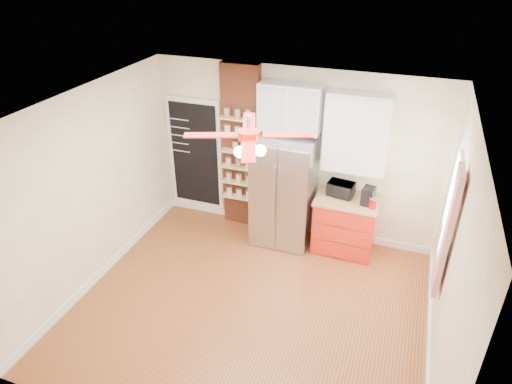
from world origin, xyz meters
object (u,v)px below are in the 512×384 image
(fridge, at_px, (284,191))
(ceiling_fan, at_px, (249,136))
(toaster_oven, at_px, (341,189))
(canister_left, at_px, (373,203))
(pantry_jar_oats, at_px, (235,146))
(red_cabinet, at_px, (345,225))
(coffee_maker, at_px, (368,196))

(fridge, bearing_deg, ceiling_fan, -88.24)
(fridge, relative_size, toaster_oven, 4.58)
(fridge, distance_m, toaster_oven, 0.86)
(toaster_oven, bearing_deg, canister_left, -14.59)
(fridge, xyz_separation_m, pantry_jar_oats, (-0.85, 0.17, 0.57))
(red_cabinet, xyz_separation_m, pantry_jar_oats, (-1.82, 0.12, 0.99))
(red_cabinet, height_order, pantry_jar_oats, pantry_jar_oats)
(red_cabinet, xyz_separation_m, toaster_oven, (-0.13, 0.08, 0.55))
(red_cabinet, bearing_deg, coffee_maker, -7.70)
(pantry_jar_oats, bearing_deg, red_cabinet, -3.63)
(canister_left, height_order, pantry_jar_oats, pantry_jar_oats)
(ceiling_fan, distance_m, toaster_oven, 2.40)
(toaster_oven, relative_size, canister_left, 2.47)
(red_cabinet, bearing_deg, toaster_oven, 147.89)
(ceiling_fan, height_order, canister_left, ceiling_fan)
(red_cabinet, height_order, toaster_oven, toaster_oven)
(canister_left, distance_m, pantry_jar_oats, 2.26)
(red_cabinet, bearing_deg, fridge, -177.05)
(toaster_oven, distance_m, canister_left, 0.55)
(ceiling_fan, xyz_separation_m, coffee_maker, (1.21, 1.64, -1.39))
(fridge, relative_size, canister_left, 11.33)
(red_cabinet, relative_size, toaster_oven, 2.46)
(toaster_oven, bearing_deg, ceiling_fan, -105.08)
(fridge, relative_size, ceiling_fan, 1.25)
(pantry_jar_oats, bearing_deg, fridge, -10.99)
(fridge, xyz_separation_m, toaster_oven, (0.84, 0.13, 0.13))
(ceiling_fan, relative_size, coffee_maker, 5.30)
(fridge, relative_size, pantry_jar_oats, 12.68)
(fridge, height_order, ceiling_fan, ceiling_fan)
(ceiling_fan, xyz_separation_m, pantry_jar_oats, (-0.90, 1.80, -0.98))
(coffee_maker, relative_size, pantry_jar_oats, 1.91)
(fridge, distance_m, pantry_jar_oats, 1.04)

